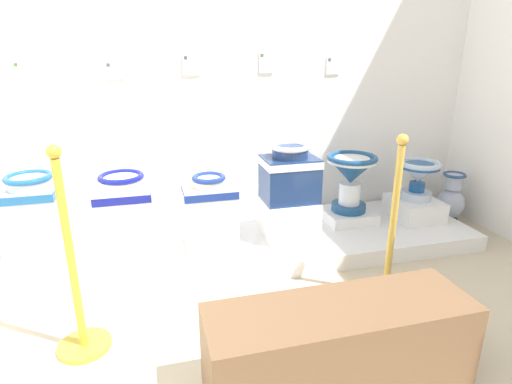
% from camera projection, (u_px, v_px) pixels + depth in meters
% --- Properties ---
extents(wall_back, '(4.21, 0.06, 3.07)m').
position_uv_depth(wall_back, '(231.00, 31.00, 3.03)').
color(wall_back, white).
rests_on(wall_back, ground_plane).
extents(display_platform, '(3.38, 0.90, 0.12)m').
position_uv_depth(display_platform, '(248.00, 244.00, 3.05)').
color(display_platform, white).
rests_on(display_platform, ground_plane).
extents(plinth_block_tall_cobalt, '(0.34, 0.37, 0.12)m').
position_uv_depth(plinth_block_tall_cobalt, '(41.00, 247.00, 2.74)').
color(plinth_block_tall_cobalt, white).
rests_on(plinth_block_tall_cobalt, display_platform).
extents(antique_toilet_tall_cobalt, '(0.31, 0.30, 0.44)m').
position_uv_depth(antique_toilet_tall_cobalt, '(33.00, 206.00, 2.64)').
color(antique_toilet_tall_cobalt, '#AABDD0').
rests_on(antique_toilet_tall_cobalt, plinth_block_tall_cobalt).
extents(plinth_block_pale_glazed, '(0.31, 0.38, 0.07)m').
position_uv_depth(plinth_block_pale_glazed, '(129.00, 247.00, 2.79)').
color(plinth_block_pale_glazed, white).
rests_on(plinth_block_pale_glazed, display_platform).
extents(antique_toilet_pale_glazed, '(0.35, 0.31, 0.47)m').
position_uv_depth(antique_toilet_pale_glazed, '(124.00, 208.00, 2.70)').
color(antique_toilet_pale_glazed, white).
rests_on(antique_toilet_pale_glazed, plinth_block_pale_glazed).
extents(plinth_block_squat_floral, '(0.35, 0.33, 0.05)m').
position_uv_depth(plinth_block_squat_floral, '(211.00, 241.00, 2.89)').
color(plinth_block_squat_floral, white).
rests_on(plinth_block_squat_floral, display_platform).
extents(antique_toilet_squat_floral, '(0.36, 0.25, 0.45)m').
position_uv_depth(antique_toilet_squat_floral, '(210.00, 207.00, 2.81)').
color(antique_toilet_squat_floral, white).
rests_on(antique_toilet_squat_floral, plinth_block_squat_floral).
extents(plinth_block_leftmost, '(0.37, 0.37, 0.27)m').
position_uv_depth(plinth_block_leftmost, '(288.00, 218.00, 3.02)').
color(plinth_block_leftmost, white).
rests_on(plinth_block_leftmost, display_platform).
extents(antique_toilet_leftmost, '(0.38, 0.30, 0.41)m').
position_uv_depth(antique_toilet_leftmost, '(290.00, 173.00, 2.91)').
color(antique_toilet_leftmost, navy).
rests_on(antique_toilet_leftmost, plinth_block_leftmost).
extents(plinth_block_slender_white, '(0.38, 0.34, 0.08)m').
position_uv_depth(plinth_block_slender_white, '(348.00, 215.00, 3.31)').
color(plinth_block_slender_white, white).
rests_on(plinth_block_slender_white, display_platform).
extents(antique_toilet_slender_white, '(0.39, 0.39, 0.45)m').
position_uv_depth(antique_toilet_slender_white, '(351.00, 173.00, 3.19)').
color(antique_toilet_slender_white, navy).
rests_on(antique_toilet_slender_white, plinth_block_slender_white).
extents(plinth_block_broad_patterned, '(0.35, 0.39, 0.16)m').
position_uv_depth(plinth_block_broad_patterned, '(414.00, 208.00, 3.35)').
color(plinth_block_broad_patterned, white).
rests_on(plinth_block_broad_patterned, display_platform).
extents(antique_toilet_broad_patterned, '(0.33, 0.33, 0.31)m').
position_uv_depth(antique_toilet_broad_patterned, '(419.00, 174.00, 3.25)').
color(antique_toilet_broad_patterned, silver).
rests_on(antique_toilet_broad_patterned, plinth_block_broad_patterned).
extents(info_placard_first, '(0.12, 0.01, 0.13)m').
position_uv_depth(info_placard_first, '(23.00, 71.00, 2.73)').
color(info_placard_first, white).
extents(info_placard_second, '(0.12, 0.01, 0.12)m').
position_uv_depth(info_placard_second, '(114.00, 70.00, 2.88)').
color(info_placard_second, white).
extents(info_placard_third, '(0.13, 0.01, 0.15)m').
position_uv_depth(info_placard_third, '(192.00, 64.00, 2.99)').
color(info_placard_third, white).
extents(info_placard_fourth, '(0.11, 0.01, 0.16)m').
position_uv_depth(info_placard_fourth, '(266.00, 62.00, 3.13)').
color(info_placard_fourth, white).
extents(info_placard_fifth, '(0.11, 0.01, 0.14)m').
position_uv_depth(info_placard_fifth, '(333.00, 65.00, 3.27)').
color(info_placard_fifth, white).
extents(decorative_vase_corner, '(0.23, 0.23, 0.43)m').
position_uv_depth(decorative_vase_corner, '(451.00, 200.00, 3.54)').
color(decorative_vase_corner, navy).
rests_on(decorative_vase_corner, ground_plane).
extents(stanchion_post_near_left, '(0.26, 0.26, 1.03)m').
position_uv_depth(stanchion_post_near_left, '(77.00, 294.00, 1.97)').
color(stanchion_post_near_left, gold).
rests_on(stanchion_post_near_left, ground_plane).
extents(stanchion_post_near_right, '(0.25, 0.25, 0.98)m').
position_uv_depth(stanchion_post_near_right, '(390.00, 250.00, 2.44)').
color(stanchion_post_near_right, gold).
rests_on(stanchion_post_near_right, ground_plane).
extents(museum_bench, '(1.14, 0.36, 0.40)m').
position_uv_depth(museum_bench, '(339.00, 346.00, 1.78)').
color(museum_bench, brown).
rests_on(museum_bench, ground_plane).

